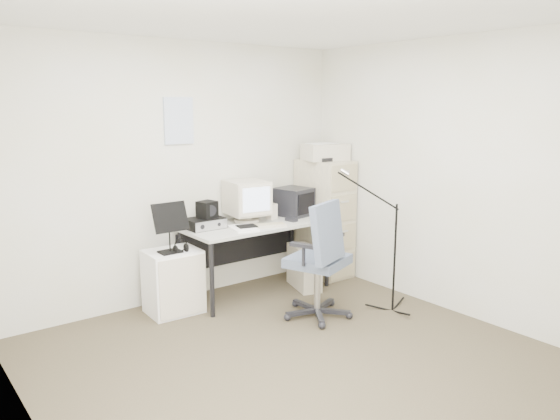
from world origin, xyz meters
TOP-DOWN VIEW (x-y plane):
  - floor at (0.00, 0.00)m, footprint 3.60×3.60m
  - ceiling at (0.00, 0.00)m, footprint 3.60×3.60m
  - wall_back at (0.00, 1.80)m, footprint 3.60×0.02m
  - wall_front at (0.00, -1.80)m, footprint 3.60×0.02m
  - wall_left at (-1.80, 0.00)m, footprint 0.02×3.60m
  - wall_right at (1.80, 0.00)m, footprint 0.02×3.60m
  - wall_calendar at (-0.02, 1.79)m, footprint 0.30×0.02m
  - filing_cabinet at (1.58, 1.48)m, footprint 0.40×0.60m
  - printer at (1.58, 1.48)m, footprint 0.52×0.41m
  - desk at (0.63, 1.45)m, footprint 1.50×0.70m
  - crt_monitor at (0.59, 1.56)m, footprint 0.42×0.44m
  - crt_tv at (1.17, 1.52)m, footprint 0.38×0.40m
  - desk_speaker at (0.86, 1.50)m, footprint 0.09×0.09m
  - keyboard at (0.60, 1.25)m, footprint 0.43×0.26m
  - mouse at (0.96, 1.29)m, footprint 0.09×0.13m
  - radio_receiver at (0.10, 1.55)m, footprint 0.35×0.25m
  - radio_speaker at (0.12, 1.55)m, footprint 0.19×0.19m
  - papers at (0.37, 1.29)m, footprint 0.28×0.34m
  - pc_tower at (1.11, 1.26)m, footprint 0.34×0.51m
  - office_chair at (0.69, 0.58)m, footprint 0.82×0.82m
  - side_cart at (-0.30, 1.47)m, footprint 0.49×0.40m
  - music_stand at (-0.34, 1.41)m, footprint 0.35×0.22m
  - headphones at (-0.26, 1.36)m, footprint 0.18×0.18m
  - mic_stand at (1.36, 0.26)m, footprint 0.03×0.03m

SIDE VIEW (x-z plane):
  - floor at x=0.00m, z-range -0.01..0.00m
  - pc_tower at x=1.11m, z-range 0.00..0.44m
  - side_cart at x=-0.30m, z-range 0.00..0.59m
  - desk at x=0.63m, z-range 0.00..0.73m
  - office_chair at x=0.69m, z-range 0.00..1.09m
  - headphones at x=-0.26m, z-range 0.62..0.65m
  - filing_cabinet at x=1.58m, z-range 0.00..1.30m
  - mic_stand at x=1.36m, z-range 0.00..1.33m
  - papers at x=0.37m, z-range 0.73..0.75m
  - keyboard at x=0.60m, z-range 0.73..0.75m
  - mouse at x=0.96m, z-range 0.73..0.77m
  - radio_receiver at x=0.10m, z-range 0.73..0.83m
  - desk_speaker at x=0.86m, z-range 0.73..0.89m
  - music_stand at x=-0.34m, z-range 0.59..1.06m
  - crt_tv at x=1.17m, z-range 0.73..1.03m
  - radio_speaker at x=0.12m, z-range 0.83..0.99m
  - crt_monitor at x=0.59m, z-range 0.73..1.15m
  - wall_back at x=0.00m, z-range 0.00..2.50m
  - wall_front at x=0.00m, z-range 0.00..2.50m
  - wall_left at x=-1.80m, z-range 0.00..2.50m
  - wall_right at x=1.80m, z-range 0.00..2.50m
  - printer at x=1.58m, z-range 1.30..1.48m
  - wall_calendar at x=-0.02m, z-range 1.53..1.97m
  - ceiling at x=0.00m, z-range 2.50..2.50m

